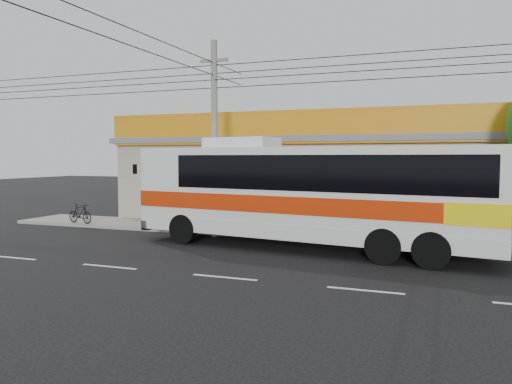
# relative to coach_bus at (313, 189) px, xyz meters

# --- Properties ---
(ground) EXTENTS (120.00, 120.00, 0.00)m
(ground) POSITION_rel_coach_bus_xyz_m (-1.30, -2.62, -2.27)
(ground) COLOR black
(ground) RESTS_ON ground
(sidewalk) EXTENTS (30.00, 3.20, 0.15)m
(sidewalk) POSITION_rel_coach_bus_xyz_m (-1.30, 3.38, -2.19)
(sidewalk) COLOR gray
(sidewalk) RESTS_ON ground
(lane_markings) EXTENTS (50.00, 0.12, 0.01)m
(lane_markings) POSITION_rel_coach_bus_xyz_m (-1.30, -5.12, -2.27)
(lane_markings) COLOR silver
(lane_markings) RESTS_ON ground
(storefront_building) EXTENTS (22.60, 9.20, 5.70)m
(storefront_building) POSITION_rel_coach_bus_xyz_m (-1.31, 8.92, 0.03)
(storefront_building) COLOR gray
(storefront_building) RESTS_ON ground
(coach_bus) EXTENTS (14.03, 4.80, 4.24)m
(coach_bus) POSITION_rel_coach_bus_xyz_m (0.00, 0.00, 0.00)
(coach_bus) COLOR silver
(coach_bus) RESTS_ON ground
(motorbike_red) EXTENTS (2.00, 1.26, 0.99)m
(motorbike_red) POSITION_rel_coach_bus_xyz_m (-5.41, 4.12, -1.62)
(motorbike_red) COLOR maroon
(motorbike_red) RESTS_ON sidewalk
(motorbike_dark) EXTENTS (1.71, 0.77, 0.99)m
(motorbike_dark) POSITION_rel_coach_bus_xyz_m (-12.48, 2.08, -1.62)
(motorbike_dark) COLOR black
(motorbike_dark) RESTS_ON sidewalk
(utility_pole) EXTENTS (34.00, 14.00, 8.44)m
(utility_pole) POSITION_rel_coach_bus_xyz_m (-4.78, 1.58, 4.69)
(utility_pole) COLOR slate
(utility_pole) RESTS_ON ground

